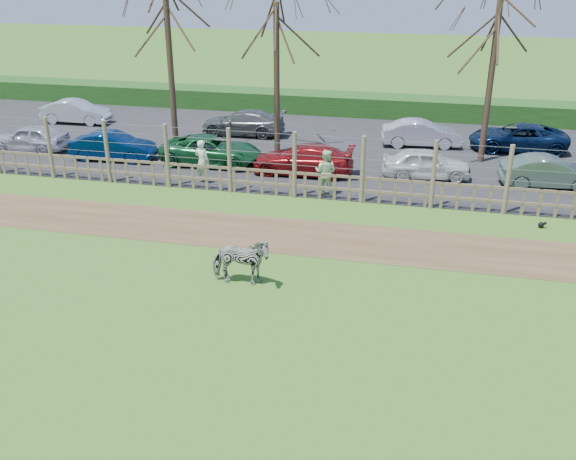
% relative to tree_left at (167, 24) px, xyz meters
% --- Properties ---
extents(ground, '(120.00, 120.00, 0.00)m').
position_rel_tree_left_xyz_m(ground, '(6.50, -12.50, -5.62)').
color(ground, '#538934').
rests_on(ground, ground).
extents(dirt_strip, '(34.00, 2.80, 0.01)m').
position_rel_tree_left_xyz_m(dirt_strip, '(6.50, -8.00, -5.61)').
color(dirt_strip, brown).
rests_on(dirt_strip, ground).
extents(asphalt, '(44.00, 13.00, 0.04)m').
position_rel_tree_left_xyz_m(asphalt, '(6.50, 2.00, -5.60)').
color(asphalt, '#232326').
rests_on(asphalt, ground).
extents(hedge, '(46.00, 2.00, 1.10)m').
position_rel_tree_left_xyz_m(hedge, '(6.50, 9.00, -5.07)').
color(hedge, '#1E4716').
rests_on(hedge, ground).
extents(fence, '(30.16, 0.16, 2.50)m').
position_rel_tree_left_xyz_m(fence, '(6.50, -4.50, -4.81)').
color(fence, brown).
rests_on(fence, ground).
extents(tree_left, '(4.80, 4.80, 7.88)m').
position_rel_tree_left_xyz_m(tree_left, '(0.00, 0.00, 0.00)').
color(tree_left, '#3D2B1E').
rests_on(tree_left, ground).
extents(tree_mid, '(4.80, 4.80, 6.83)m').
position_rel_tree_left_xyz_m(tree_mid, '(4.50, 1.00, -0.75)').
color(tree_mid, '#3D2B1E').
rests_on(tree_mid, ground).
extents(tree_right, '(4.80, 4.80, 7.35)m').
position_rel_tree_left_xyz_m(tree_right, '(13.50, 1.50, -0.37)').
color(tree_right, '#3D2B1E').
rests_on(tree_right, ground).
extents(zebra, '(1.73, 0.91, 1.40)m').
position_rel_tree_left_xyz_m(zebra, '(6.51, -11.48, -4.91)').
color(zebra, gray).
rests_on(zebra, ground).
extents(visitor_a, '(0.72, 0.58, 1.72)m').
position_rel_tree_left_xyz_m(visitor_a, '(2.65, -3.79, -4.71)').
color(visitor_a, beige).
rests_on(visitor_a, asphalt).
extents(visitor_b, '(0.95, 0.80, 1.72)m').
position_rel_tree_left_xyz_m(visitor_b, '(7.58, -4.02, -4.71)').
color(visitor_b, '#BFE9A9').
rests_on(visitor_b, asphalt).
extents(crow, '(0.27, 0.20, 0.22)m').
position_rel_tree_left_xyz_m(crow, '(15.14, -5.50, -5.51)').
color(crow, black).
rests_on(crow, ground).
extents(car_0, '(3.57, 1.53, 1.20)m').
position_rel_tree_left_xyz_m(car_0, '(-6.51, -1.39, -4.98)').
color(car_0, '#B9B3C2').
rests_on(car_0, asphalt).
extents(car_1, '(3.72, 1.50, 1.20)m').
position_rel_tree_left_xyz_m(car_1, '(-2.17, -1.80, -4.98)').
color(car_1, '#031E4D').
rests_on(car_1, asphalt).
extents(car_2, '(4.35, 2.07, 1.20)m').
position_rel_tree_left_xyz_m(car_2, '(2.20, -1.44, -4.98)').
color(car_2, '#17572A').
rests_on(car_2, asphalt).
extents(car_3, '(4.14, 1.70, 1.20)m').
position_rel_tree_left_xyz_m(car_3, '(6.27, -1.84, -4.98)').
color(car_3, maroon).
rests_on(car_3, asphalt).
extents(car_4, '(3.68, 1.88, 1.20)m').
position_rel_tree_left_xyz_m(car_4, '(11.21, -1.26, -4.98)').
color(car_4, white).
rests_on(car_4, asphalt).
extents(car_5, '(3.74, 1.60, 1.20)m').
position_rel_tree_left_xyz_m(car_5, '(15.85, -1.35, -4.98)').
color(car_5, '#506959').
rests_on(car_5, asphalt).
extents(car_7, '(3.68, 1.37, 1.20)m').
position_rel_tree_left_xyz_m(car_7, '(-7.10, 3.72, -4.98)').
color(car_7, '#B4BBC5').
rests_on(car_7, asphalt).
extents(car_9, '(4.17, 1.77, 1.20)m').
position_rel_tree_left_xyz_m(car_9, '(2.17, 3.42, -4.98)').
color(car_9, '#565A59').
rests_on(car_9, asphalt).
extents(car_11, '(3.77, 1.69, 1.20)m').
position_rel_tree_left_xyz_m(car_11, '(10.86, 3.32, -4.98)').
color(car_11, '#B7B0C1').
rests_on(car_11, asphalt).
extents(car_12, '(4.44, 2.28, 1.20)m').
position_rel_tree_left_xyz_m(car_12, '(15.19, 3.59, -4.98)').
color(car_12, '#0A1D3D').
rests_on(car_12, asphalt).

